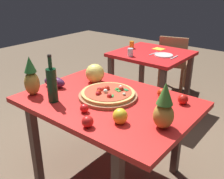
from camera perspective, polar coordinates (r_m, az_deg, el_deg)
The scene contains 22 objects.
ground_plane at distance 2.42m, azimuth -0.75°, elevation -18.35°, with size 10.00×10.00×0.00m, color brown.
display_table at distance 2.05m, azimuth -0.84°, elevation -4.38°, with size 1.31×0.94×0.74m.
background_table at distance 3.40m, azimuth 8.62°, elevation 6.16°, with size 0.89×0.84×0.74m.
dining_chair at distance 4.00m, azimuth 13.24°, elevation 6.18°, with size 0.49×0.49×0.85m.
pizza_board at distance 2.05m, azimuth -0.88°, elevation -1.39°, with size 0.46×0.46×0.03m, color #976140.
pizza at distance 2.03m, azimuth -0.89°, elevation -0.70°, with size 0.42×0.42×0.06m.
wine_bottle at distance 1.98m, azimuth -12.96°, elevation 1.12°, with size 0.08×0.08×0.36m.
pineapple_left at distance 2.14m, azimuth -17.20°, elevation 2.43°, with size 0.12×0.12×0.32m.
pineapple_right at distance 1.62m, azimuth 11.30°, elevation -3.99°, with size 0.13×0.13×0.30m.
melon at distance 2.33m, azimuth -3.75°, elevation 3.55°, with size 0.17×0.17×0.17m, color #E4D260.
bell_pepper at distance 1.68m, azimuth 1.78°, elevation -5.85°, with size 0.10×0.10×0.11m, color yellow.
eggplant at distance 2.28m, azimuth -12.44°, elevation 1.58°, with size 0.20×0.09×0.09m, color #4C2047.
tomato_beside_pepper at distance 2.00m, azimuth 15.24°, elevation -2.06°, with size 0.08×0.08×0.08m, color red.
tomato_by_bottle at distance 1.82m, azimuth -6.11°, elevation -4.07°, with size 0.06×0.06×0.06m, color red.
tomato_at_corner at distance 1.65m, azimuth -5.36°, elevation -6.98°, with size 0.08×0.08×0.08m, color red.
tomato_near_board at distance 2.08m, azimuth 10.79°, elevation -0.77°, with size 0.07×0.07×0.07m, color red.
drinking_glass_juice at distance 3.55m, azimuth 4.33°, elevation 9.73°, with size 0.06×0.06×0.09m, color orange.
drinking_glass_water at distance 3.16m, azimuth 4.03°, elevation 8.12°, with size 0.07×0.07×0.09m, color silver.
dinner_plate at distance 3.24m, azimuth 11.21°, elevation 7.37°, with size 0.22×0.22×0.02m, color white.
fork_utensil at distance 3.30m, azimuth 9.05°, elevation 7.75°, with size 0.02×0.18×0.01m, color silver.
knife_utensil at distance 3.18m, azimuth 13.43°, elevation 6.81°, with size 0.02×0.18×0.01m, color silver.
napkin_folded at distance 3.54m, azimuth 10.15°, elevation 8.71°, with size 0.14×0.12×0.01m, color yellow.
Camera 1 is at (1.16, -1.40, 1.60)m, focal length 41.87 mm.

